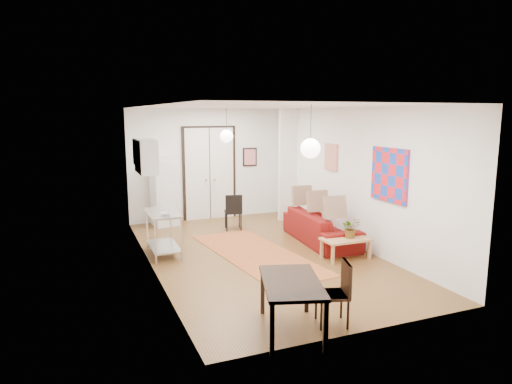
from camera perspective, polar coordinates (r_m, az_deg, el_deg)
name	(u,v)px	position (r m, az deg, el deg)	size (l,w,h in m)	color
floor	(259,255)	(9.14, 0.44, -7.84)	(7.00, 7.00, 0.00)	brown
ceiling	(260,106)	(8.71, 0.46, 10.66)	(4.20, 7.00, 0.02)	white
wall_back	(209,164)	(12.09, -5.91, 3.48)	(4.20, 0.02, 2.90)	white
wall_front	(368,222)	(5.79, 13.82, -3.66)	(4.20, 0.02, 2.90)	white
wall_left	(150,189)	(8.25, -13.16, 0.34)	(0.02, 7.00, 2.90)	white
wall_right	(352,177)	(9.80, 11.88, 1.85)	(0.02, 7.00, 2.90)	white
double_doors	(210,174)	(12.08, -5.83, 2.28)	(1.44, 0.06, 2.50)	white
stub_partition	(288,165)	(11.87, 4.01, 3.39)	(0.50, 0.10, 2.90)	white
wall_cabinet	(146,156)	(9.69, -13.60, 4.38)	(0.35, 1.00, 0.70)	silver
painting_popart	(389,175)	(8.76, 16.33, 2.06)	(0.05, 1.00, 1.00)	red
painting_abstract	(331,157)	(10.42, 9.38, 4.33)	(0.05, 0.50, 0.60)	#F1E1C9
poster_back	(250,157)	(12.42, -0.77, 4.39)	(0.40, 0.03, 0.50)	red
print_left	(135,152)	(10.16, -14.88, 4.85)	(0.03, 0.44, 0.54)	brown
pendant_back	(226,136)	(10.60, -3.71, 6.97)	(0.30, 0.30, 0.80)	white
pendant_front	(310,148)	(6.93, 6.82, 5.44)	(0.30, 0.30, 0.80)	white
kilim_rug	(257,254)	(9.18, 0.07, -7.74)	(1.36, 3.63, 0.01)	#C36730
sofa	(321,227)	(10.04, 8.10, -4.36)	(0.88, 2.26, 0.66)	maroon
coffee_table	(346,241)	(8.96, 11.17, -6.03)	(0.92, 0.51, 0.41)	tan
potted_plant	(351,228)	(8.95, 11.76, -4.39)	(0.36, 0.31, 0.40)	#34652D
kitchen_counter	(163,228)	(9.20, -11.50, -4.37)	(0.58, 1.13, 0.86)	#B8BBBD
bowl	(166,214)	(8.83, -11.21, -2.69)	(0.20, 0.20, 0.05)	beige
soap_bottle	(160,205)	(9.35, -11.87, -1.62)	(0.08, 0.08, 0.18)	teal
fridge	(164,193)	(11.55, -11.39, -0.08)	(0.58, 0.58, 1.65)	silver
dining_table	(291,286)	(5.89, 4.45, -11.68)	(1.05, 1.40, 0.69)	black
dining_chair_near	(329,287)	(6.28, 9.10, -11.59)	(0.51, 0.63, 0.86)	#352011
dining_chair_far	(329,287)	(6.28, 9.10, -11.59)	(0.51, 0.63, 0.86)	#352011
black_side_chair	(232,208)	(11.06, -3.02, -2.01)	(0.48, 0.48, 0.87)	black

